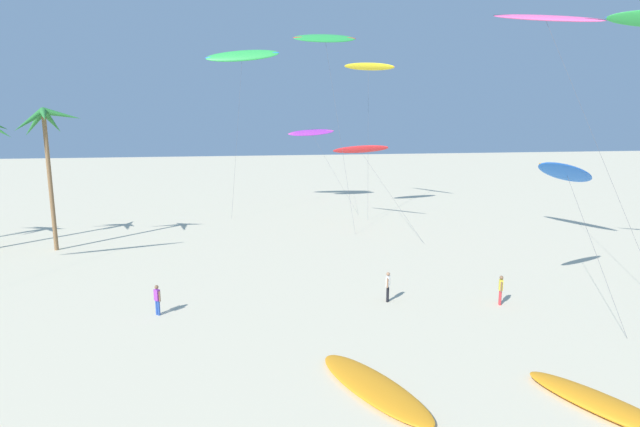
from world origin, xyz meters
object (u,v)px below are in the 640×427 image
at_px(flying_kite_7, 325,38).
at_px(flying_kite_8, 311,132).
at_px(person_near_right, 501,289).
at_px(person_mid_field, 157,299).
at_px(palm_tree_2, 46,133).
at_px(flying_kite_1, 545,18).
at_px(flying_kite_3, 242,56).
at_px(flying_kite_5, 360,149).
at_px(flying_kite_6, 368,67).
at_px(grounded_kite_0, 374,387).
at_px(person_near_left, 388,285).
at_px(flying_kite_4, 567,173).
at_px(grounded_kite_2, 604,405).

height_order(flying_kite_7, flying_kite_8, flying_kite_7).
bearing_deg(flying_kite_8, person_near_right, -83.31).
relative_size(flying_kite_7, person_mid_field, 11.31).
distance_m(palm_tree_2, person_mid_field, 20.38).
bearing_deg(flying_kite_1, flying_kite_3, 125.16).
height_order(flying_kite_3, person_near_right, flying_kite_3).
height_order(flying_kite_5, flying_kite_7, flying_kite_7).
bearing_deg(flying_kite_3, person_near_right, -68.68).
xyz_separation_m(flying_kite_1, flying_kite_7, (-10.91, 19.07, 1.30)).
bearing_deg(flying_kite_8, palm_tree_2, -140.23).
height_order(palm_tree_2, flying_kite_6, flying_kite_6).
bearing_deg(grounded_kite_0, flying_kite_3, 94.50).
xyz_separation_m(flying_kite_1, flying_kite_8, (-10.23, 31.36, -8.05)).
xyz_separation_m(grounded_kite_0, person_near_left, (3.58, 9.27, 0.79)).
relative_size(grounded_kite_0, person_near_left, 3.70).
distance_m(flying_kite_4, person_mid_field, 24.41).
bearing_deg(person_mid_field, flying_kite_6, 56.55).
xyz_separation_m(flying_kite_3, flying_kite_6, (14.12, -0.65, -0.94)).
height_order(flying_kite_4, grounded_kite_2, flying_kite_4).
bearing_deg(flying_kite_5, flying_kite_1, -66.28).
distance_m(flying_kite_6, flying_kite_8, 10.89).
bearing_deg(grounded_kite_0, person_near_right, 38.22).
xyz_separation_m(flying_kite_3, flying_kite_7, (7.77, -7.44, 0.91)).
bearing_deg(flying_kite_1, flying_kite_7, 119.78).
distance_m(flying_kite_4, flying_kite_6, 32.24).
relative_size(grounded_kite_0, person_near_right, 3.80).
xyz_separation_m(flying_kite_1, grounded_kite_2, (-7.70, -16.90, -16.63)).
bearing_deg(flying_kite_4, person_mid_field, 179.17).
distance_m(palm_tree_2, flying_kite_5, 27.51).
bearing_deg(flying_kite_1, palm_tree_2, 161.91).
height_order(flying_kite_7, person_near_left, flying_kite_7).
relative_size(flying_kite_8, grounded_kite_2, 1.74).
bearing_deg(flying_kite_8, flying_kite_4, -75.83).
xyz_separation_m(flying_kite_3, person_near_right, (12.88, -33.00, -16.29)).
distance_m(flying_kite_4, flying_kite_8, 37.42).
distance_m(flying_kite_5, flying_kite_6, 12.56).
bearing_deg(flying_kite_6, flying_kite_5, -110.57).
distance_m(flying_kite_3, grounded_kite_2, 47.90).
relative_size(flying_kite_1, flying_kite_3, 0.98).
distance_m(grounded_kite_2, person_mid_field, 20.98).
bearing_deg(flying_kite_3, person_mid_field, -100.89).
xyz_separation_m(flying_kite_8, grounded_kite_0, (-5.25, -45.48, -8.62)).
relative_size(flying_kite_3, grounded_kite_2, 3.06).
relative_size(flying_kite_4, flying_kite_7, 0.46).
height_order(flying_kite_1, grounded_kite_2, flying_kite_1).
xyz_separation_m(palm_tree_2, flying_kite_4, (33.33, -16.13, -2.08)).
bearing_deg(person_near_right, flying_kite_3, 111.32).
relative_size(palm_tree_2, grounded_kite_2, 1.89).
distance_m(palm_tree_2, person_near_left, 28.91).
bearing_deg(flying_kite_8, flying_kite_7, -93.15).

